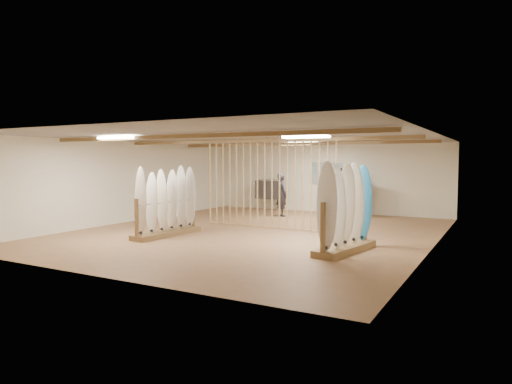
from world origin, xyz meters
The scene contains 16 objects.
floor centered at (0.00, 0.00, 0.00)m, with size 12.00×12.00×0.00m, color #9D714C.
ceiling centered at (0.00, 0.00, 2.80)m, with size 12.00×12.00×0.00m, color gray.
wall_back centered at (0.00, 6.00, 1.40)m, with size 12.00×12.00×0.00m, color white.
wall_front centered at (0.00, -6.00, 1.40)m, with size 12.00×12.00×0.00m, color white.
wall_left centered at (-5.00, 0.00, 1.40)m, with size 12.00×12.00×0.00m, color white.
wall_right centered at (5.00, 0.00, 1.40)m, with size 12.00×12.00×0.00m, color white.
ceiling_slats centered at (0.00, 0.00, 2.72)m, with size 9.50×6.12×0.10m, color brown.
light_panels centered at (0.00, 0.00, 2.74)m, with size 1.20×0.35×0.06m, color white.
bamboo_partition centered at (0.00, 0.80, 1.40)m, with size 4.45×0.05×2.78m.
poster centered at (0.00, 5.98, 1.60)m, with size 1.40×0.03×0.90m, color teal.
rack_left centered at (-1.89, -1.81, 0.65)m, with size 0.69×2.40×1.91m.
rack_right centered at (3.26, -1.59, 0.71)m, with size 0.93×2.24×2.07m.
clothing_rack_a centered at (-2.34, 5.40, 0.89)m, with size 1.27×0.32×1.36m.
clothing_rack_b centered at (1.31, 5.29, 1.05)m, with size 1.45×0.80×1.62m.
shopper_a centered at (-0.97, 3.81, 0.94)m, with size 0.68×0.46×1.88m, color #26272E.
shopper_b centered at (1.02, 4.80, 1.04)m, with size 1.01×0.78×2.08m, color #362E29.
Camera 1 is at (6.51, -11.85, 2.15)m, focal length 32.00 mm.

